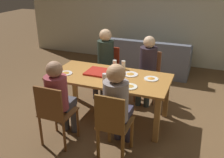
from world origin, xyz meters
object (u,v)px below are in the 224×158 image
object	(u,v)px
person_0	(147,65)
couch	(146,59)
person_3	(59,95)
plate_2	(65,73)
person_2	(104,58)
pizza_box_0	(98,72)
person_1	(117,102)
plate_3	(151,79)
dining_table	(110,82)
chair_1	(113,125)
plate_0	(130,86)
drinking_glass_0	(115,64)
chair_0	(149,72)
plate_1	(130,74)
chair_2	(107,68)
chair_3	(54,112)
drinking_glass_2	(123,65)
drinking_glass_1	(105,78)

from	to	relation	value
person_0	couch	world-z (taller)	person_0
person_3	plate_2	xyz separation A→B (m)	(-0.27, 0.62, 0.04)
person_2	pizza_box_0	size ratio (longest dim) A/B	3.44
person_1	plate_3	bearing A→B (deg)	75.16
dining_table	person_0	distance (m)	0.88
chair_1	plate_2	bearing A→B (deg)	146.48
plate_0	couch	distance (m)	2.60
person_0	plate_2	bearing A→B (deg)	-138.80
person_1	drinking_glass_0	size ratio (longest dim) A/B	9.20
chair_0	person_1	distance (m)	1.69
plate_0	plate_3	distance (m)	0.44
dining_table	person_1	world-z (taller)	person_1
person_3	plate_3	xyz separation A→B (m)	(1.04, 0.89, 0.04)
person_2	pizza_box_0	bearing A→B (deg)	-74.79
person_0	person_3	bearing A→B (deg)	-117.40
plate_1	couch	distance (m)	2.16
chair_0	plate_0	world-z (taller)	chair_0
chair_0	chair_2	xyz separation A→B (m)	(-0.81, -0.02, -0.02)
chair_3	couch	bearing A→B (deg)	82.22
person_0	person_2	bearing A→B (deg)	-178.96
chair_1	chair_2	xyz separation A→B (m)	(-0.81, 1.80, -0.00)
plate_1	drinking_glass_0	xyz separation A→B (m)	(-0.33, 0.19, 0.06)
chair_3	drinking_glass_0	xyz separation A→B (m)	(0.36, 1.28, 0.28)
person_0	plate_0	world-z (taller)	person_0
chair_3	plate_1	size ratio (longest dim) A/B	3.79
couch	person_1	bearing A→B (deg)	-82.86
chair_3	plate_2	xyz separation A→B (m)	(-0.27, 0.76, 0.22)
drinking_glass_2	couch	world-z (taller)	drinking_glass_2
pizza_box_0	plate_0	xyz separation A→B (m)	(0.63, -0.33, -0.00)
person_0	chair_1	world-z (taller)	person_0
plate_0	plate_3	xyz separation A→B (m)	(0.22, 0.38, -0.00)
dining_table	chair_1	size ratio (longest dim) A/B	1.99
person_0	drinking_glass_2	distance (m)	0.53
chair_1	person_3	size ratio (longest dim) A/B	0.78
dining_table	drinking_glass_2	size ratio (longest dim) A/B	13.21
person_0	chair_2	xyz separation A→B (m)	(-0.81, 0.13, -0.22)
chair_0	drinking_glass_1	size ratio (longest dim) A/B	6.12
dining_table	pizza_box_0	size ratio (longest dim) A/B	5.03
drinking_glass_0	drinking_glass_2	xyz separation A→B (m)	(0.15, 0.01, 0.00)
pizza_box_0	plate_3	xyz separation A→B (m)	(0.85, 0.05, -0.00)
drinking_glass_0	chair_0	bearing A→B (deg)	51.84
person_3	drinking_glass_0	size ratio (longest dim) A/B	8.79
person_0	plate_2	xyz separation A→B (m)	(-1.08, -0.95, 0.04)
plate_2	couch	distance (m)	2.57
person_1	person_3	bearing A→B (deg)	-177.17
person_0	pizza_box_0	xyz separation A→B (m)	(-0.62, -0.73, 0.04)
chair_2	person_2	xyz separation A→B (m)	(-0.00, -0.14, 0.25)
person_2	plate_3	xyz separation A→B (m)	(1.04, -0.66, 0.00)
person_1	drinking_glass_0	world-z (taller)	person_1
person_1	chair_2	xyz separation A→B (m)	(-0.81, 1.66, -0.25)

